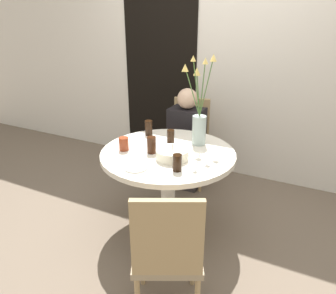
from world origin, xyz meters
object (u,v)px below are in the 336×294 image
Objects in this scene: chair_left_flank at (167,250)px; person_woman at (186,143)px; chair_far_back at (189,137)px; drink_glass_3 at (124,144)px; drink_glass_0 at (171,137)px; drink_glass_2 at (177,163)px; drink_glass_4 at (149,128)px; flower_vase at (199,118)px; side_plate at (136,168)px; drink_glass_1 at (152,145)px; birthday_cake at (172,154)px.

chair_left_flank is 1.65m from person_woman.
chair_far_back reaches higher than drink_glass_3.
chair_left_flank is at bearing -64.83° from drink_glass_0.
drink_glass_2 is 0.75m from drink_glass_4.
flower_vase is (0.34, -0.63, 0.43)m from chair_far_back.
chair_far_back is at bearing 95.13° from side_plate.
chair_left_flank is at bearing -55.43° from drink_glass_1.
drink_glass_0 is 0.87× the size of drink_glass_1.
drink_glass_4 is at bearing -179.66° from flower_vase.
drink_glass_4 is (-0.73, 1.07, 0.28)m from chair_left_flank.
drink_glass_2 is at bearing -44.94° from drink_glass_4.
chair_far_back is at bearing 108.75° from drink_glass_2.
drink_glass_3 is at bearing -69.43° from chair_left_flank.
drink_glass_2 is at bearing -84.12° from flower_vase.
drink_glass_4 reaches higher than drink_glass_0.
drink_glass_0 is at bearing -91.98° from chair_far_back.
chair_far_back is 6.75× the size of drink_glass_1.
chair_far_back is 6.66× the size of drink_glass_4.
drink_glass_3 is (-0.22, -0.05, -0.01)m from drink_glass_1.
chair_left_flank is at bearing -70.19° from person_woman.
drink_glass_1 is 0.40m from drink_glass_4.
flower_vase is at bearing 95.88° from drink_glass_2.
chair_left_flank is 6.75× the size of drink_glass_1.
drink_glass_4 is (-0.53, 0.53, 0.01)m from drink_glass_2.
chair_far_back is 0.85× the size of person_woman.
chair_left_flank is 0.94m from drink_glass_1.
drink_glass_0 is (-0.21, -0.09, -0.17)m from flower_vase.
drink_glass_2 reaches higher than drink_glass_3.
birthday_cake is at bearing -92.33° from chair_left_flank.
chair_far_back reaches higher than birthday_cake.
drink_glass_1 is at bearing 12.89° from drink_glass_3.
flower_vase is 6.43× the size of drink_glass_0.
drink_glass_4 is 0.13× the size of person_woman.
drink_glass_4 is at bearing -114.04° from chair_far_back.
side_plate is at bearing -121.93° from birthday_cake.
drink_glass_1 is (-0.04, -0.25, 0.01)m from drink_glass_0.
chair_far_back is at bearing 101.91° from person_woman.
birthday_cake is at bearing -73.90° from person_woman.
drink_glass_4 is (-0.41, 0.37, 0.03)m from birthday_cake.
person_woman is (-0.05, 0.81, -0.28)m from drink_glass_1.
drink_glass_1 reaches higher than drink_glass_3.
birthday_cake is 0.20m from drink_glass_2.
drink_glass_1 is 0.86m from person_woman.
person_woman is at bearing 99.37° from drink_glass_0.
flower_vase is at bearing 52.97° from drink_glass_1.
birthday_cake is at bearing -8.36° from drink_glass_1.
chair_left_flank is at bearing -55.97° from drink_glass_4.
person_woman is at bearing 106.10° from birthday_cake.
side_plate is at bearing -42.89° from drink_glass_3.
side_plate is 0.35m from drink_glass_3.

